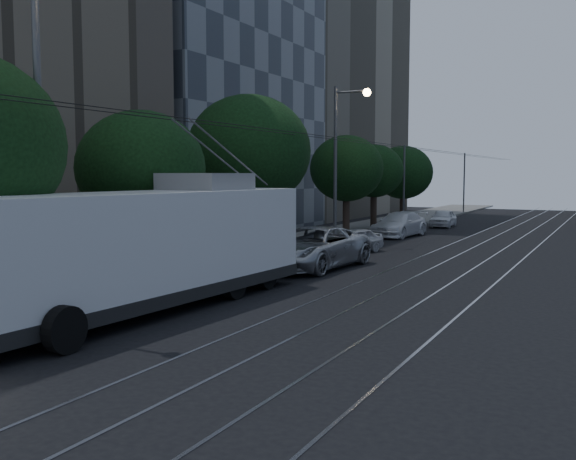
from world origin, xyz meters
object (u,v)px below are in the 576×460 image
at_px(car_white_a, 353,240).
at_px(car_white_b, 399,224).
at_px(trolleybus, 145,248).
at_px(streetlamp_far, 342,148).
at_px(car_white_c, 398,224).
at_px(car_white_d, 443,218).
at_px(pickup_silver, 313,248).
at_px(streetlamp_near, 49,99).

distance_m(car_white_a, car_white_b, 9.32).
distance_m(trolleybus, streetlamp_far, 19.72).
bearing_deg(car_white_c, trolleybus, -94.29).
xyz_separation_m(car_white_b, car_white_d, (0.68, 8.54, -0.11)).
bearing_deg(trolleybus, pickup_silver, 89.17).
bearing_deg(trolleybus, car_white_d, 92.64).
height_order(pickup_silver, streetlamp_far, streetlamp_far).
relative_size(car_white_d, streetlamp_near, 0.39).
bearing_deg(pickup_silver, car_white_b, 97.96).
bearing_deg(car_white_c, car_white_b, -77.38).
xyz_separation_m(pickup_silver, car_white_d, (-0.35, 23.44, -0.21)).
bearing_deg(car_white_c, streetlamp_far, -105.12).
relative_size(car_white_a, car_white_c, 0.91).
height_order(pickup_silver, car_white_a, pickup_silver).
bearing_deg(streetlamp_far, car_white_c, 81.14).
bearing_deg(trolleybus, streetlamp_near, -121.10).
bearing_deg(car_white_b, trolleybus, -83.22).
bearing_deg(streetlamp_far, trolleybus, -84.06).
bearing_deg(trolleybus, streetlamp_far, 99.18).
distance_m(car_white_d, streetlamp_far, 14.90).
bearing_deg(streetlamp_near, pickup_silver, 79.98).
xyz_separation_m(pickup_silver, car_white_a, (-0.46, 5.61, -0.24)).
xyz_separation_m(pickup_silver, car_white_b, (-1.03, 14.91, -0.10)).
bearing_deg(car_white_c, streetlamp_near, -97.24).
relative_size(car_white_c, streetlamp_near, 0.41).
bearing_deg(streetlamp_near, car_white_d, 87.17).
xyz_separation_m(trolleybus, car_white_c, (-0.90, 26.37, -1.16)).
xyz_separation_m(trolleybus, pickup_silver, (0.70, 9.78, -0.96)).
height_order(pickup_silver, car_white_b, pickup_silver).
bearing_deg(trolleybus, car_white_a, 92.38).
bearing_deg(streetlamp_near, car_white_a, 84.67).
xyz_separation_m(trolleybus, car_white_b, (-0.33, 24.69, -1.06)).
bearing_deg(pickup_silver, car_white_d, 94.88).
bearing_deg(streetlamp_far, car_white_a, -60.18).
height_order(car_white_c, streetlamp_far, streetlamp_far).
relative_size(trolleybus, pickup_silver, 2.14).
xyz_separation_m(car_white_d, streetlamp_near, (-1.74, -35.27, 5.24)).
bearing_deg(car_white_d, pickup_silver, -91.94).
height_order(car_white_b, car_white_d, car_white_b).
height_order(car_white_a, streetlamp_far, streetlamp_far).
bearing_deg(streetlamp_near, streetlamp_far, 91.65).
distance_m(pickup_silver, car_white_a, 5.63).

